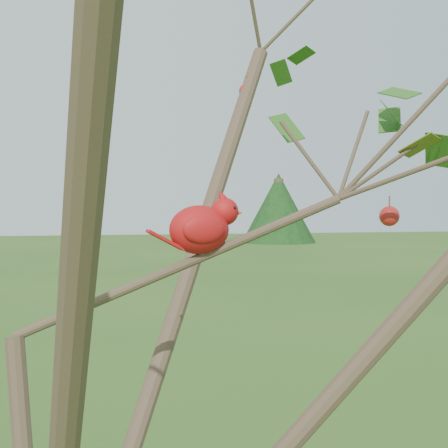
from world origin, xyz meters
name	(u,v)px	position (x,y,z in m)	size (l,w,h in m)	color
crabapple_tree	(53,247)	(0.03, -0.02, 2.12)	(2.35, 2.05, 2.95)	#493727
cardinal	(202,227)	(0.29, 0.07, 2.15)	(0.19, 0.11, 0.13)	red
distant_trees	(100,217)	(0.57, 25.11, 1.48)	(41.50, 16.93, 3.42)	#493727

